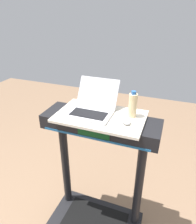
# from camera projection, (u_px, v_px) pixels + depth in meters

# --- Properties ---
(desk_board) EXTENTS (0.65, 0.40, 0.02)m
(desk_board) POSITION_uv_depth(u_px,v_px,m) (100.00, 116.00, 1.56)
(desk_board) COLOR beige
(desk_board) RESTS_ON treadmill_base
(laptop) EXTENTS (0.32, 0.35, 0.22)m
(laptop) POSITION_uv_depth(u_px,v_px,m) (92.00, 106.00, 1.58)
(laptop) COLOR #B7B7BC
(laptop) RESTS_ON desk_board
(computer_mouse) EXTENTS (0.10, 0.12, 0.03)m
(computer_mouse) POSITION_uv_depth(u_px,v_px,m) (126.00, 121.00, 1.44)
(computer_mouse) COLOR #B2B2B7
(computer_mouse) RESTS_ON desk_board
(water_bottle) EXTENTS (0.06, 0.06, 0.20)m
(water_bottle) POSITION_uv_depth(u_px,v_px,m) (133.00, 105.00, 1.50)
(water_bottle) COLOR beige
(water_bottle) RESTS_ON desk_board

